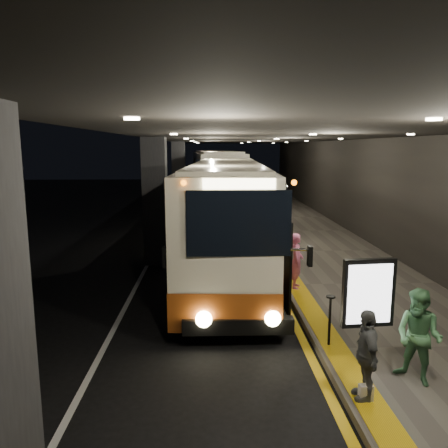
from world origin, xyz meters
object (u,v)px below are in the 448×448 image
object	(u,v)px
passenger_waiting_grey	(366,355)
passenger_boarding	(296,261)
coach_third	(213,172)
bag_plain	(366,393)
info_sign	(368,295)
coach_second	(216,183)
stanchion_post	(330,321)
passenger_waiting_green	(419,337)
coach_main	(227,223)

from	to	relation	value
passenger_waiting_grey	passenger_boarding	bearing A→B (deg)	-175.36
coach_third	passenger_boarding	bearing A→B (deg)	-84.61
coach_third	passenger_waiting_grey	xyz separation A→B (m)	(2.03, -35.65, -0.79)
passenger_waiting_grey	bag_plain	xyz separation A→B (m)	(0.00, -0.08, -0.60)
bag_plain	info_sign	bearing A→B (deg)	71.39
coach_second	passenger_waiting_grey	distance (m)	21.59
passenger_boarding	stanchion_post	distance (m)	3.64
passenger_waiting_grey	coach_third	bearing A→B (deg)	-172.11
passenger_waiting_green	coach_third	bearing A→B (deg)	145.85
bag_plain	info_sign	world-z (taller)	info_sign
stanchion_post	passenger_waiting_green	bearing A→B (deg)	-52.44
passenger_waiting_green	passenger_waiting_grey	world-z (taller)	passenger_waiting_green
passenger_boarding	coach_second	bearing A→B (deg)	20.95
passenger_boarding	bag_plain	world-z (taller)	passenger_boarding
bag_plain	passenger_boarding	bearing A→B (deg)	90.00
bag_plain	info_sign	xyz separation A→B (m)	(0.35, 1.04, 1.23)
stanchion_post	passenger_boarding	bearing A→B (deg)	89.21
passenger_waiting_grey	info_sign	distance (m)	1.20
passenger_boarding	bag_plain	bearing A→B (deg)	-166.23
coach_second	bag_plain	size ratio (longest dim) A/B	44.91
coach_third	passenger_waiting_grey	world-z (taller)	coach_third
passenger_boarding	info_sign	distance (m)	4.59
coach_second	passenger_boarding	distance (m)	16.13
coach_third	passenger_boarding	world-z (taller)	coach_third
passenger_boarding	bag_plain	xyz separation A→B (m)	(0.00, -5.57, -0.65)
coach_third	passenger_boarding	size ratio (longest dim) A/B	7.16
info_sign	bag_plain	bearing A→B (deg)	-115.04
bag_plain	stanchion_post	bearing A→B (deg)	91.47
coach_main	info_sign	xyz separation A→B (m)	(2.21, -6.54, -0.16)
coach_second	passenger_waiting_green	world-z (taller)	coach_second
bag_plain	coach_main	bearing A→B (deg)	103.79
passenger_boarding	info_sign	size ratio (longest dim) A/B	0.78
bag_plain	passenger_waiting_green	bearing A→B (deg)	26.79
coach_third	passenger_waiting_green	xyz separation A→B (m)	(3.07, -35.21, -0.72)
coach_third	stanchion_post	distance (m)	33.86
passenger_waiting_green	coach_second	bearing A→B (deg)	149.13
passenger_waiting_green	stanchion_post	distance (m)	1.82
bag_plain	passenger_waiting_grey	bearing A→B (deg)	90.00
coach_third	passenger_waiting_green	world-z (taller)	coach_third
stanchion_post	coach_main	bearing A→B (deg)	107.81
passenger_waiting_grey	bag_plain	distance (m)	0.60
passenger_boarding	coach_main	bearing A→B (deg)	56.66
stanchion_post	coach_second	bearing A→B (deg)	95.72
passenger_waiting_grey	bag_plain	world-z (taller)	passenger_waiting_grey
passenger_waiting_green	info_sign	xyz separation A→B (m)	(-0.69, 0.51, 0.55)
coach_third	coach_second	bearing A→B (deg)	-88.41
bag_plain	stanchion_post	size ratio (longest dim) A/B	0.26
coach_third	info_sign	distance (m)	34.78
coach_second	info_sign	distance (m)	20.66
passenger_boarding	stanchion_post	size ratio (longest dim) A/B	1.54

